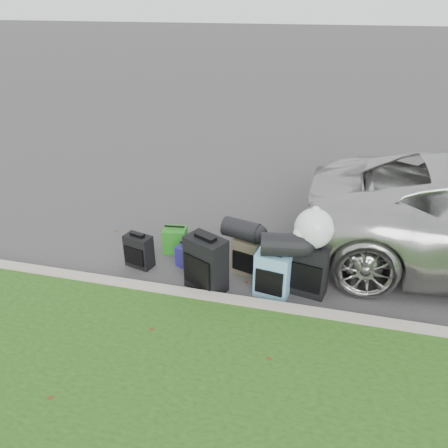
% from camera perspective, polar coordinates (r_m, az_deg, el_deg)
% --- Properties ---
extents(ground, '(120.00, 120.00, 0.00)m').
position_cam_1_polar(ground, '(6.52, 0.43, -5.18)').
color(ground, '#383535').
rests_on(ground, ground).
extents(curb, '(120.00, 0.18, 0.15)m').
position_cam_1_polar(curb, '(5.68, -1.97, -9.87)').
color(curb, '#9E937F').
rests_on(curb, ground).
extents(suitcase_small_black, '(0.44, 0.31, 0.49)m').
position_cam_1_polar(suitcase_small_black, '(6.46, -11.04, -3.48)').
color(suitcase_small_black, black).
rests_on(suitcase_small_black, ground).
extents(suitcase_large_black_left, '(0.62, 0.53, 0.77)m').
position_cam_1_polar(suitcase_large_black_left, '(5.80, -2.36, -5.23)').
color(suitcase_large_black_left, black).
rests_on(suitcase_large_black_left, ground).
extents(suitcase_olive, '(0.44, 0.34, 0.54)m').
position_cam_1_polar(suitcase_olive, '(6.20, 3.10, -4.21)').
color(suitcase_olive, '#3D3828').
rests_on(suitcase_olive, ground).
extents(suitcase_teal, '(0.48, 0.33, 0.63)m').
position_cam_1_polar(suitcase_teal, '(5.75, 6.33, -6.62)').
color(suitcase_teal, '#5788A1').
rests_on(suitcase_teal, ground).
extents(suitcase_large_black_right, '(0.52, 0.37, 0.71)m').
position_cam_1_polar(suitcase_large_black_right, '(5.85, 11.08, -5.86)').
color(suitcase_large_black_right, black).
rests_on(suitcase_large_black_right, ground).
extents(tote_green, '(0.38, 0.32, 0.39)m').
position_cam_1_polar(tote_green, '(6.77, -6.38, -2.07)').
color(tote_green, '#247D1B').
rests_on(tote_green, ground).
extents(tote_navy, '(0.36, 0.32, 0.32)m').
position_cam_1_polar(tote_navy, '(6.41, -4.74, -4.23)').
color(tote_navy, navy).
rests_on(tote_navy, ground).
extents(duffel_left, '(0.57, 0.40, 0.28)m').
position_cam_1_polar(duffel_left, '(6.02, 2.28, -0.72)').
color(duffel_left, black).
rests_on(duffel_left, suitcase_olive).
extents(duffel_right, '(0.58, 0.38, 0.30)m').
position_cam_1_polar(duffel_right, '(5.49, 7.62, -2.71)').
color(duffel_right, black).
rests_on(duffel_right, suitcase_teal).
extents(trash_bag, '(0.50, 0.50, 0.50)m').
position_cam_1_polar(trash_bag, '(5.56, 11.66, -0.56)').
color(trash_bag, white).
rests_on(trash_bag, suitcase_large_black_right).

